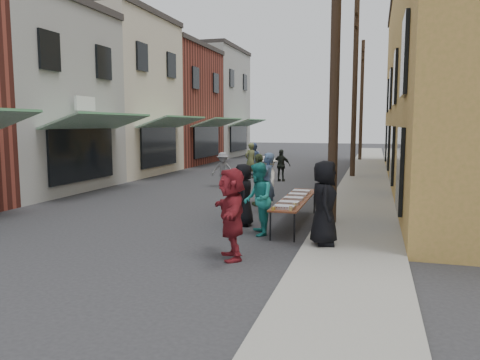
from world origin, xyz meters
The scene contains 27 objects.
ground centered at (0.00, 0.00, 0.00)m, with size 120.00×120.00×0.00m, color #28282B.
sidewalk centered at (5.00, 15.00, 0.05)m, with size 2.20×60.00×0.10m, color gray.
storefront_row centered at (-10.00, 14.96, 4.12)m, with size 8.00×37.00×9.00m.
utility_pole_near centered at (4.30, 3.00, 4.50)m, with size 0.26×0.26×9.00m, color #2D2116.
utility_pole_mid centered at (4.30, 15.00, 4.50)m, with size 0.26×0.26×9.00m, color #2D2116.
utility_pole_far centered at (4.30, 27.00, 4.50)m, with size 0.26×0.26×9.00m, color #2D2116.
serving_table centered at (3.33, 2.78, 0.71)m, with size 0.70×4.00×0.75m.
catering_tray_sausage centered at (3.33, 1.13, 0.79)m, with size 0.50×0.33×0.08m, color maroon.
catering_tray_foil_b centered at (3.33, 1.78, 0.79)m, with size 0.50×0.33×0.08m, color #B2B2B7.
catering_tray_buns centered at (3.33, 2.48, 0.79)m, with size 0.50×0.33×0.08m, color tan.
catering_tray_foil_d centered at (3.33, 3.18, 0.79)m, with size 0.50×0.33×0.08m, color #B2B2B7.
catering_tray_buns_end centered at (3.33, 3.88, 0.79)m, with size 0.50×0.33×0.08m, color tan.
condiment_jar_a centered at (3.11, 0.83, 0.79)m, with size 0.07×0.07×0.08m, color #A57F26.
condiment_jar_b centered at (3.11, 0.93, 0.79)m, with size 0.07×0.07×0.08m, color #A57F26.
condiment_jar_c centered at (3.11, 1.03, 0.79)m, with size 0.07×0.07×0.08m, color #A57F26.
cup_stack centered at (3.53, 0.88, 0.81)m, with size 0.08×0.08×0.12m, color tan.
guest_front_a centered at (1.97, 2.36, 0.85)m, with size 0.84×0.54×1.71m, color black.
guest_front_b centered at (2.16, 4.43, 0.95)m, with size 0.69×0.45×1.89m, color #445D84.
guest_front_c centered at (2.62, 1.37, 0.92)m, with size 0.89×0.69×1.83m, color teal.
guest_front_d centered at (1.80, 6.18, 0.86)m, with size 1.11×0.64×1.72m, color white.
guest_front_e centered at (1.60, 5.59, 0.89)m, with size 1.05×0.44×1.79m, color #4A5933.
guest_queue_back centered at (2.60, -0.81, 0.95)m, with size 1.76×0.56×1.90m, color maroon.
server centered at (4.35, 0.50, 1.04)m, with size 0.92×0.60×1.89m, color black.
passerby_left centered at (-1.10, 9.86, 0.77)m, with size 1.00×0.57×1.54m, color slate.
passerby_mid centered at (1.03, 12.55, 0.78)m, with size 0.92×0.38×1.56m, color black.
passerby_right centered at (-0.78, 13.46, 0.92)m, with size 0.67×0.44×1.83m, color #636B3E.
passerby_far centered at (-0.90, 14.58, 0.89)m, with size 0.87×0.68×1.79m, color #50679B.
Camera 1 is at (5.39, -9.86, 2.78)m, focal length 35.00 mm.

